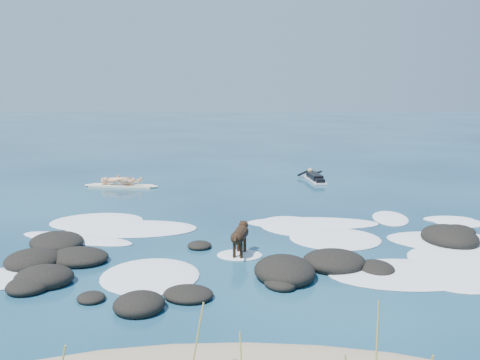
{
  "coord_description": "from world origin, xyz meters",
  "views": [
    {
      "loc": [
        0.06,
        -13.81,
        3.96
      ],
      "look_at": [
        -0.28,
        4.0,
        0.9
      ],
      "focal_mm": 40.0,
      "sensor_mm": 36.0,
      "label": 1
    }
  ],
  "objects": [
    {
      "name": "ground",
      "position": [
        0.0,
        0.0,
        0.0
      ],
      "size": [
        160.0,
        160.0,
        0.0
      ],
      "primitive_type": "plane",
      "color": "#0A2642",
      "rests_on": "ground"
    },
    {
      "name": "reef_rocks",
      "position": [
        -0.65,
        -2.11,
        0.11
      ],
      "size": [
        13.57,
        6.61,
        0.59
      ],
      "color": "black",
      "rests_on": "ground"
    },
    {
      "name": "breaking_foam",
      "position": [
        1.0,
        -0.39,
        0.01
      ],
      "size": [
        14.85,
        7.58,
        0.12
      ],
      "color": "white",
      "rests_on": "ground"
    },
    {
      "name": "standing_surfer_rig",
      "position": [
        -5.19,
        7.47,
        0.69
      ],
      "size": [
        3.1,
        0.77,
        1.76
      ],
      "rotation": [
        0.0,
        0.0,
        -0.09
      ],
      "color": "#F9EDC7",
      "rests_on": "ground"
    },
    {
      "name": "paddling_surfer_rig",
      "position": [
        2.85,
        9.09,
        0.15
      ],
      "size": [
        1.14,
        2.58,
        0.44
      ],
      "rotation": [
        0.0,
        0.0,
        1.7
      ],
      "color": "silver",
      "rests_on": "ground"
    },
    {
      "name": "dog",
      "position": [
        -0.17,
        -1.52,
        0.53
      ],
      "size": [
        0.46,
        1.26,
        0.8
      ],
      "rotation": [
        0.0,
        0.0,
        1.39
      ],
      "color": "black",
      "rests_on": "ground"
    }
  ]
}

